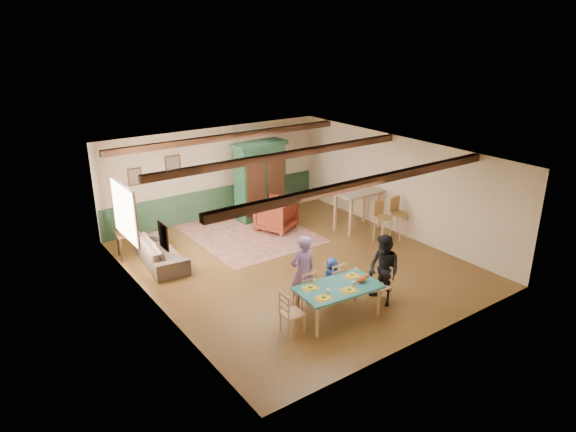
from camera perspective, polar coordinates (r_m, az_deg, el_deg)
floor at (r=12.59m, az=0.71°, el=-5.21°), size 8.00×8.00×0.00m
wall_back at (r=15.33m, az=-8.12°, el=4.72°), size 7.00×0.02×2.70m
wall_left at (r=10.54m, az=-14.87°, el=-3.18°), size 0.02×8.00×2.70m
wall_right at (r=14.30m, az=12.17°, el=3.32°), size 0.02×8.00×2.70m
ceiling at (r=11.68m, az=0.77°, el=6.83°), size 7.00×8.00×0.02m
wainscot_back at (r=15.57m, az=-7.92°, el=1.52°), size 6.95×0.03×0.90m
ceiling_beam_front at (r=10.00m, az=8.56°, el=3.72°), size 6.95×0.16×0.16m
ceiling_beam_mid at (r=12.01m, az=-0.36°, el=6.77°), size 6.95×0.16×0.16m
ceiling_beam_back at (r=14.17m, az=-6.47°, el=8.76°), size 6.95×0.16×0.16m
window_left at (r=11.99m, az=-17.77°, el=0.45°), size 0.06×1.60×1.30m
picture_left_wall at (r=9.87m, az=-13.66°, el=-2.17°), size 0.04×0.42×0.52m
picture_back_a at (r=14.66m, az=-12.67°, el=5.53°), size 0.45×0.04×0.55m
picture_back_b at (r=14.33m, az=-16.66°, el=4.20°), size 0.38×0.04×0.48m
dining_table at (r=10.27m, az=5.55°, el=-9.50°), size 1.71×1.05×0.68m
dining_chair_far_left at (r=10.51m, az=1.85°, el=-8.07°), size 0.41×0.43×0.86m
dining_chair_far_right at (r=10.87m, az=5.11°, el=-7.12°), size 0.41×0.43×0.86m
dining_chair_end_left at (r=9.72m, az=0.47°, el=-10.63°), size 0.43×0.41×0.86m
dining_chair_end_right at (r=10.80m, az=10.11°, el=-7.58°), size 0.43×0.41×0.86m
person_man at (r=10.40m, az=1.65°, el=-6.21°), size 0.60×0.42×1.57m
person_woman at (r=10.71m, az=10.59°, el=-5.96°), size 0.63×0.77×1.50m
person_child at (r=10.91m, az=4.90°, el=-6.86°), size 0.47×0.33×0.91m
cat at (r=10.27m, az=8.20°, el=-6.92°), size 0.34×0.15×0.16m
place_setting_near_left at (r=9.66m, az=3.98°, el=-8.82°), size 0.39×0.30×0.11m
place_setting_near_center at (r=9.97m, az=6.82°, el=-7.94°), size 0.39×0.30×0.11m
place_setting_far_left at (r=9.99m, az=2.51°, el=-7.73°), size 0.39×0.30×0.11m
place_setting_far_right at (r=10.51m, az=7.12°, el=-6.38°), size 0.39×0.30×0.11m
area_rug at (r=14.32m, az=-4.27°, el=-1.96°), size 2.99×3.55×0.01m
armoire at (r=15.17m, az=-3.12°, el=3.94°), size 1.66×0.74×2.30m
armchair at (r=14.44m, az=-1.33°, el=0.18°), size 1.29×1.30×0.90m
sofa at (r=12.83m, az=-13.98°, el=-3.86°), size 1.00×2.13×0.60m
end_table at (r=13.35m, az=-17.26°, el=-3.07°), size 0.61×0.61×0.66m
table_lamp at (r=13.12m, az=-17.55°, el=-0.52°), size 0.37×0.37×0.61m
counter_table at (r=14.58m, az=7.74°, el=0.65°), size 1.38×0.85×1.11m
bar_stool_left at (r=13.82m, az=10.48°, el=-0.66°), size 0.41×0.45×1.11m
bar_stool_right at (r=14.11m, az=12.26°, el=-0.26°), size 0.46×0.49×1.14m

